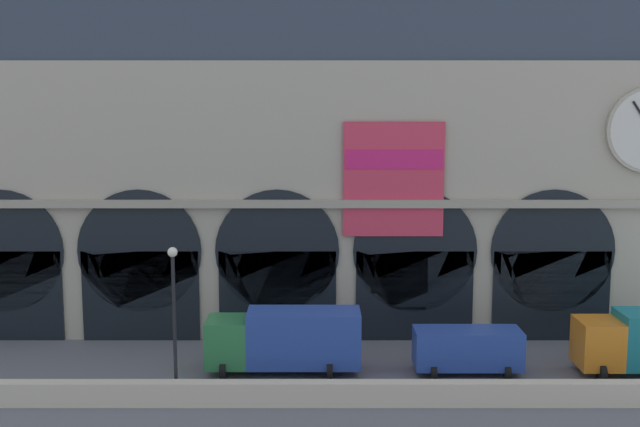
% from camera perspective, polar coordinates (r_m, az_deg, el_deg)
% --- Properties ---
extents(ground_plane, '(200.00, 200.00, 0.00)m').
position_cam_1_polar(ground_plane, '(39.84, -3.34, -11.23)').
color(ground_plane, slate).
extents(quay_parapet_wall, '(90.00, 0.70, 1.07)m').
position_cam_1_polar(quay_parapet_wall, '(35.38, -3.80, -12.87)').
color(quay_parapet_wall, beige).
rests_on(quay_parapet_wall, ground).
extents(station_building, '(46.95, 6.06, 19.17)m').
position_cam_1_polar(station_building, '(45.56, -2.81, 3.25)').
color(station_building, '#B2A891').
rests_on(station_building, ground).
extents(box_truck_center, '(7.50, 2.91, 3.12)m').
position_cam_1_polar(box_truck_center, '(38.92, -2.40, -9.07)').
color(box_truck_center, '#2D7A42').
rests_on(box_truck_center, ground).
extents(van_mideast, '(5.20, 2.48, 2.20)m').
position_cam_1_polar(van_mideast, '(39.59, 10.74, -9.59)').
color(van_mideast, '#28479E').
rests_on(van_mideast, ground).
extents(street_lamp_quayside, '(0.44, 0.44, 6.90)m').
position_cam_1_polar(street_lamp_quayside, '(35.46, -10.43, -6.36)').
color(street_lamp_quayside, black).
rests_on(street_lamp_quayside, ground).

